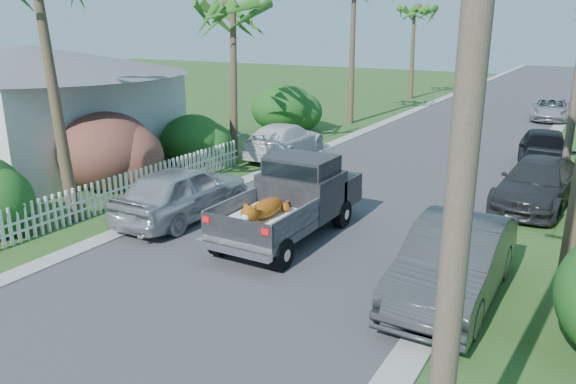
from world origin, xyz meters
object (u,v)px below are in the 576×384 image
Objects in this scene: parked_car_ln at (182,192)px; parked_car_lf at (284,140)px; palm_l_d at (415,8)px; parked_car_rm at (537,184)px; parked_car_rn at (454,262)px; utility_pole_a at (467,121)px; parked_car_rf at (544,150)px; palm_l_b at (231,3)px; pickup_truck at (296,197)px; house_left at (29,111)px; parked_car_rd at (551,109)px.

parked_car_lf is (-1.40, 8.14, -0.08)m from parked_car_ln.
parked_car_rm is at bearing -63.21° from palm_l_d.
parked_car_rn is 7.06m from utility_pole_a.
parked_car_rf is 0.61× the size of palm_l_b.
parked_car_rf is at bearing -127.65° from parked_car_ln.
palm_l_d is at bearing 108.58° from utility_pole_a.
pickup_truck is 11.65m from parked_car_rf.
parked_car_rm is 0.53× the size of house_left.
utility_pole_a reaches higher than palm_l_b.
pickup_truck is 7.78m from parked_car_rm.
parked_car_rd is 20.52m from palm_l_b.
palm_l_b is 0.82× the size of utility_pole_a.
palm_l_b is (-11.15, 8.19, 5.36)m from parked_car_rn.
pickup_truck is 12.92m from house_left.
parked_car_rm is 0.99× the size of parked_car_lf.
parked_car_lf is 0.65× the size of palm_l_b.
parked_car_rn is 17.69m from house_left.
utility_pole_a is (1.25, -5.81, 3.81)m from parked_car_rn.
parked_car_lf is at bearing 29.35° from palm_l_b.
parked_car_rf is at bearing 99.15° from parked_car_rm.
pickup_truck is at bearing 118.48° from parked_car_lf.
parked_car_rf is 19.87m from house_left.
parked_car_ln is 9.48m from palm_l_b.
parked_car_ln is (-8.60, -6.36, 0.09)m from parked_car_rm.
utility_pole_a is (2.00, -30.80, 3.98)m from parked_car_rd.
parked_car_rn reaches higher than parked_car_lf.
palm_l_b is (-11.44, -4.04, 5.38)m from parked_car_rf.
pickup_truck is at bearing -103.78° from parked_car_rd.
parked_car_ln is 0.51× the size of utility_pole_a.
parked_car_rd is (-1.04, 12.76, -0.15)m from parked_car_rf.
palm_l_d is at bearing 76.46° from house_left.
house_left is (-9.40, 2.13, 1.34)m from parked_car_ln.
parked_car_rn is 0.62× the size of palm_l_d.
palm_l_b is at bearing -67.04° from parked_car_ln.
utility_pole_a is at bearing 142.01° from parked_car_ln.
parked_car_rn is 13.12m from parked_car_lf.
parked_car_rm is 17.63m from parked_car_rd.
palm_l_d is (0.30, 22.00, 0.29)m from palm_l_b.
parked_car_ln is 0.95× the size of parked_car_lf.
parked_car_rm is at bearing 13.22° from house_left.
palm_l_d is at bearing 148.27° from parked_car_rd.
utility_pole_a is (12.10, -36.00, -1.84)m from palm_l_d.
palm_l_b is at bearing 131.53° from utility_pole_a.
pickup_truck is 0.57× the size of house_left.
palm_l_b is 18.77m from utility_pole_a.
parked_car_rd is at bearing 99.46° from parked_car_rm.
palm_l_d reaches higher than parked_car_rf.
palm_l_d is (-6.28, 28.54, 5.43)m from pickup_truck.
pickup_truck reaches higher than parked_car_ln.
parked_car_lf is (-9.35, 9.20, -0.09)m from parked_car_rn.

